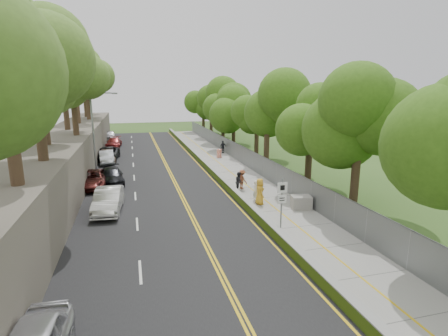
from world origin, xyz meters
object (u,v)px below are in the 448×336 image
at_px(concrete_block, 301,202).
at_px(person_far, 223,147).
at_px(signpost, 282,198).
at_px(car_2, 93,179).
at_px(construction_barrel, 219,153).
at_px(streetlight, 95,128).
at_px(car_1, 108,200).
at_px(painter_0, 260,191).

height_order(concrete_block, person_far, person_far).
distance_m(signpost, car_2, 17.18).
distance_m(signpost, construction_barrel, 22.77).
bearing_deg(person_far, streetlight, 11.73).
bearing_deg(car_1, painter_0, -2.48).
relative_size(construction_barrel, person_far, 0.61).
distance_m(car_2, painter_0, 14.42).
relative_size(car_1, person_far, 2.93).
relative_size(streetlight, car_1, 1.67).
bearing_deg(construction_barrel, painter_0, -94.92).
bearing_deg(car_1, person_far, 60.15).
relative_size(signpost, car_1, 0.65).
bearing_deg(signpost, concrete_block, 46.46).
bearing_deg(painter_0, car_1, 81.92).
relative_size(construction_barrel, painter_0, 0.52).
distance_m(construction_barrel, painter_0, 18.06).
height_order(signpost, painter_0, signpost).
bearing_deg(car_2, concrete_block, -31.28).
bearing_deg(concrete_block, streetlight, 135.81).
xyz_separation_m(streetlight, person_far, (14.66, 8.38, -3.77)).
bearing_deg(person_far, construction_barrel, 48.45).
bearing_deg(signpost, person_far, 82.93).
distance_m(construction_barrel, person_far, 3.02).
bearing_deg(streetlight, car_1, -82.52).
distance_m(concrete_block, painter_0, 3.01).
xyz_separation_m(construction_barrel, car_1, (-12.00, -16.76, 0.28)).
relative_size(streetlight, concrete_block, 5.97).
bearing_deg(painter_0, signpost, 173.71).
height_order(streetlight, person_far, streetlight).
bearing_deg(streetlight, concrete_block, -44.19).
distance_m(car_2, person_far, 19.59).
bearing_deg(construction_barrel, concrete_block, -87.30).
relative_size(construction_barrel, car_2, 0.20).
xyz_separation_m(signpost, construction_barrel, (1.95, 22.64, -1.42)).
height_order(construction_barrel, person_far, person_far).
height_order(construction_barrel, car_2, car_2).
bearing_deg(construction_barrel, car_2, -143.48).
xyz_separation_m(signpost, car_2, (-11.65, 12.57, -1.22)).
bearing_deg(car_2, signpost, -45.15).
bearing_deg(streetlight, signpost, -55.92).
distance_m(construction_barrel, car_1, 20.62).
xyz_separation_m(painter_0, person_far, (2.75, 20.75, -0.13)).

